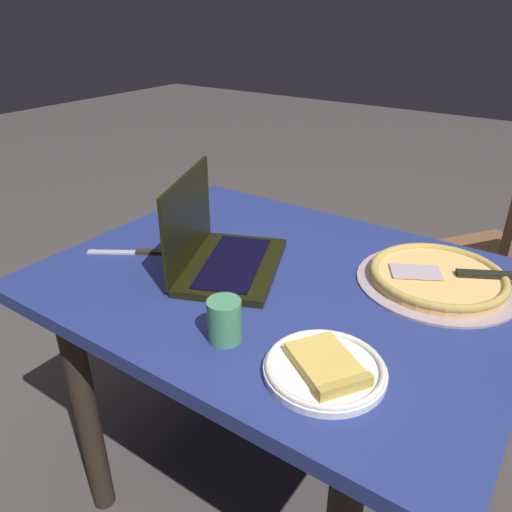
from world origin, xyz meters
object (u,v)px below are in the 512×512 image
pizza_plate (325,368)px  dining_table (279,310)px  drink_cup (224,320)px  pizza_tray (438,277)px  table_knife (138,252)px  laptop (218,249)px

pizza_plate → dining_table: bearing=-44.9°
pizza_plate → drink_cup: (0.21, 0.02, 0.03)m
pizza_tray → drink_cup: 0.54m
table_knife → drink_cup: size_ratio=2.22×
pizza_plate → drink_cup: drink_cup is taller
dining_table → drink_cup: bearing=99.0°
table_knife → laptop: bearing=-164.9°
dining_table → drink_cup: size_ratio=12.56×
dining_table → drink_cup: drink_cup is taller
pizza_plate → table_knife: bearing=-12.9°
table_knife → pizza_plate: bearing=167.1°
dining_table → laptop: size_ratio=2.87×
dining_table → pizza_plate: size_ratio=5.01×
laptop → table_knife: size_ratio=1.97×
laptop → pizza_plate: 0.46m
laptop → table_knife: bearing=15.1°
laptop → drink_cup: bearing=131.1°
laptop → pizza_plate: (-0.41, 0.21, -0.04)m
pizza_tray → table_knife: 0.77m
drink_cup → table_knife: bearing=-21.3°
pizza_plate → drink_cup: 0.22m
laptop → pizza_plate: bearing=153.2°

